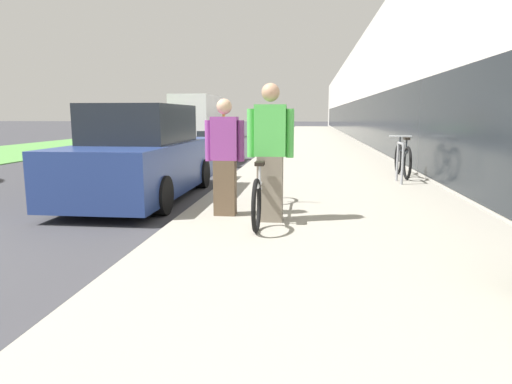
{
  "coord_description": "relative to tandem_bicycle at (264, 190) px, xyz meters",
  "views": [
    {
      "loc": [
        5.38,
        -3.44,
        1.5
      ],
      "look_at": [
        3.3,
        14.43,
        -1.53
      ],
      "focal_mm": 32.0,
      "sensor_mm": 36.0,
      "label": 1
    }
  ],
  "objects": [
    {
      "name": "moving_truck",
      "position": [
        -6.83,
        24.22,
        0.96
      ],
      "size": [
        2.52,
        6.81,
        2.8
      ],
      "color": "orange",
      "rests_on": "ground"
    },
    {
      "name": "sidewalk_slab",
      "position": [
        1.0,
        18.14,
        -0.41
      ],
      "size": [
        4.41,
        70.0,
        0.1
      ],
      "color": "gray",
      "rests_on": "ground"
    },
    {
      "name": "cruiser_bike_nearest",
      "position": [
        2.76,
        4.46,
        0.03
      ],
      "size": [
        0.52,
        1.75,
        0.92
      ],
      "color": "black",
      "rests_on": "sidewalk_slab"
    },
    {
      "name": "vintage_roadster_curbside",
      "position": [
        -2.5,
        7.88,
        -0.03
      ],
      "size": [
        1.69,
        4.06,
        0.99
      ],
      "color": "silver",
      "rests_on": "ground"
    },
    {
      "name": "parked_sedan_curbside",
      "position": [
        -2.37,
        1.62,
        0.3
      ],
      "size": [
        1.76,
        4.45,
        1.69
      ],
      "color": "navy",
      "rests_on": "ground"
    },
    {
      "name": "storefront_facade",
      "position": [
        8.24,
        26.14,
        2.35
      ],
      "size": [
        10.01,
        70.0,
        5.63
      ],
      "color": "silver",
      "rests_on": "ground"
    },
    {
      "name": "lawn_strip",
      "position": [
        -11.52,
        22.14,
        -0.45
      ],
      "size": [
        5.58,
        70.0,
        0.03
      ],
      "color": "#518E42",
      "rests_on": "ground"
    },
    {
      "name": "bike_rack_hoop",
      "position": [
        2.51,
        3.47,
        0.15
      ],
      "size": [
        0.05,
        0.6,
        0.84
      ],
      "color": "gray",
      "rests_on": "sidewalk_slab"
    },
    {
      "name": "person_bystander",
      "position": [
        -0.55,
        -0.05,
        0.46
      ],
      "size": [
        0.55,
        0.22,
        1.62
      ],
      "color": "brown",
      "rests_on": "sidewalk_slab"
    },
    {
      "name": "tandem_bicycle",
      "position": [
        0.0,
        0.0,
        0.0
      ],
      "size": [
        0.52,
        2.65,
        0.83
      ],
      "color": "black",
      "rests_on": "sidewalk_slab"
    },
    {
      "name": "person_rider",
      "position": [
        0.11,
        -0.34,
        0.55
      ],
      "size": [
        0.61,
        0.24,
        1.81
      ],
      "color": "#756B5B",
      "rests_on": "sidewalk_slab"
    }
  ]
}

